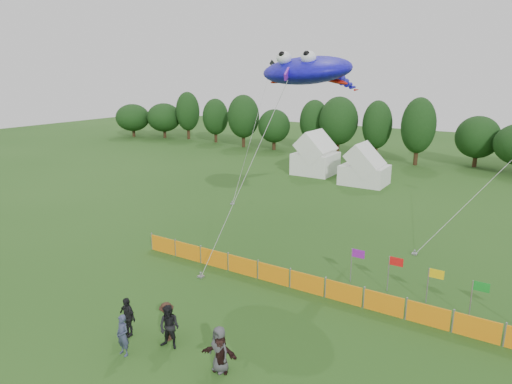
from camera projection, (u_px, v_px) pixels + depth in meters
The scene contains 15 objects.
ground at pixel (180, 342), 19.23m from camera, with size 160.00×160.00×0.00m, color #234C16.
treeline at pixel (443, 131), 54.04m from camera, with size 104.57×8.78×8.36m.
tent_left at pixel (316, 157), 50.48m from camera, with size 4.33×4.33×3.82m.
tent_right at pixel (365, 169), 45.73m from camera, with size 4.50×3.60×3.18m.
barrier_fence at pixel (307, 283), 23.45m from camera, with size 21.90×0.06×1.00m.
flag_row at pixel (432, 279), 22.02m from camera, with size 8.73×0.69×2.06m.
spectator_a at pixel (123, 335), 18.15m from camera, with size 0.63×0.41×1.73m, color #333956.
spectator_b at pixel (169, 327), 18.58m from camera, with size 0.92×0.71×1.89m, color black.
spectator_c at pixel (167, 321), 19.17m from camera, with size 1.11×0.64×1.71m, color #361F15.
spectator_d at pixel (127, 316), 19.52m from camera, with size 1.03×0.43×1.76m, color black.
spectator_e at pixel (220, 349), 17.17m from camera, with size 0.89×0.58×1.82m, color #424247.
spectator_f at pixel (220, 354), 17.11m from camera, with size 1.43×0.45×1.54m, color black.
stingray_kite at pixel (310, 71), 25.94m from camera, with size 7.23×13.94×12.17m.
small_kite_white at pixel (509, 163), 29.77m from camera, with size 6.60×8.77×8.06m.
small_kite_dark at pixel (256, 121), 42.85m from camera, with size 2.87×10.84×12.22m.
Camera 1 is at (11.78, -12.63, 11.03)m, focal length 32.00 mm.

